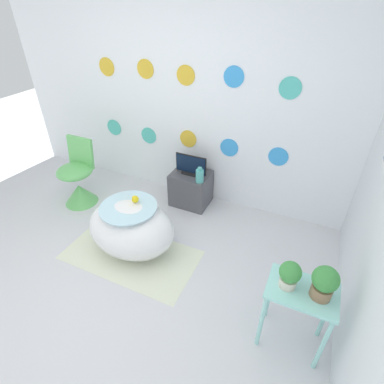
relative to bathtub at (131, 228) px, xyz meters
The scene contains 12 objects.
ground_plane 0.93m from the bathtub, 87.18° to the right, with size 12.00×12.00×0.00m, color silver.
wall_back_dotted 1.60m from the bathtub, 87.99° to the left, with size 4.84×0.05×2.60m.
rug 0.30m from the bathtub, 76.66° to the right, with size 1.35×0.72×0.01m.
bathtub is the anchor object (origin of this frame).
rubber_duck 0.33m from the bathtub, 62.32° to the left, with size 0.07×0.08×0.08m.
chair 1.17m from the bathtub, 158.13° to the left, with size 0.43×0.43×0.82m.
tv_cabinet 1.02m from the bathtub, 79.07° to the left, with size 0.46×0.38×0.43m.
tv 1.05m from the bathtub, 79.09° to the left, with size 0.39×0.12×0.24m.
vase 0.97m from the bathtub, 67.64° to the left, with size 0.09×0.09×0.18m.
side_table 1.68m from the bathtub, 11.27° to the right, with size 0.47×0.32×0.59m.
potted_plant_left 1.63m from the bathtub, 12.30° to the right, with size 0.15×0.15×0.21m.
potted_plant_right 1.83m from the bathtub, 10.64° to the right, with size 0.17×0.17×0.25m.
Camera 1 is at (1.46, -0.93, 2.27)m, focal length 28.00 mm.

